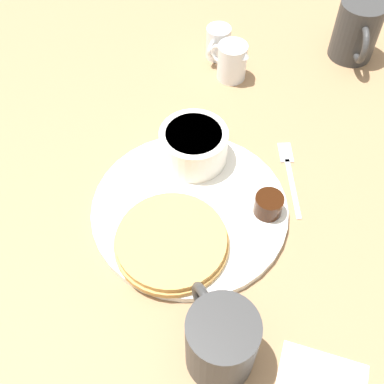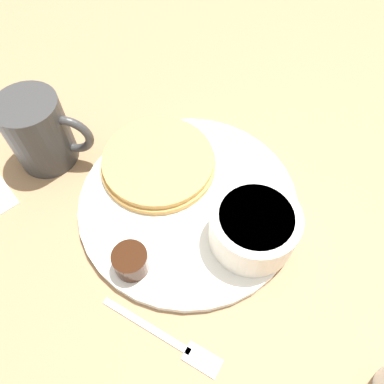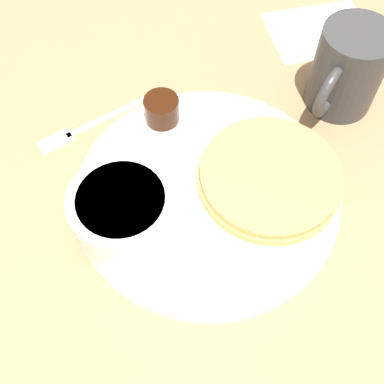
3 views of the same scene
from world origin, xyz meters
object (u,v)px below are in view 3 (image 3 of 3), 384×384
object	(u,v)px
coffee_mug	(347,70)
fork	(82,128)
bowl	(124,212)
plate	(207,193)

from	to	relation	value
coffee_mug	fork	xyz separation A→B (m)	(0.28, -0.10, -0.05)
bowl	coffee_mug	xyz separation A→B (m)	(-0.29, -0.05, 0.01)
bowl	plate	bearing A→B (deg)	-179.56
plate	fork	world-z (taller)	plate
coffee_mug	fork	size ratio (longest dim) A/B	0.75
bowl	fork	world-z (taller)	bowl
bowl	fork	bearing A→B (deg)	-92.05
bowl	fork	size ratio (longest dim) A/B	0.70
bowl	coffee_mug	size ratio (longest dim) A/B	0.93
plate	bowl	bearing A→B (deg)	0.44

